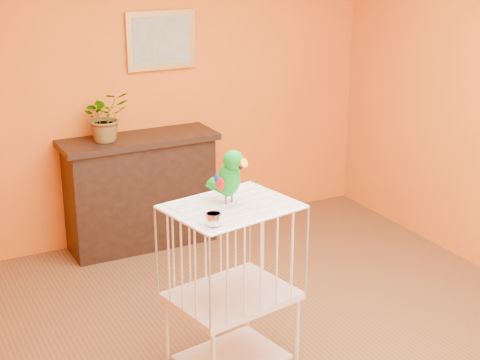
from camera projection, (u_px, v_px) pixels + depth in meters
ground at (292, 344)px, 4.94m from camera, size 4.50×4.50×0.00m
room_shell at (298, 114)px, 4.43m from camera, size 4.50×4.50×4.50m
console_cabinet at (141, 192)px, 6.34m from camera, size 1.33×0.48×0.99m
potted_plant at (104, 120)px, 6.06m from camera, size 0.40×0.44×0.33m
framed_picture at (161, 40)px, 6.24m from camera, size 0.62×0.04×0.50m
birdcage at (232, 288)px, 4.47m from camera, size 0.80×0.67×1.11m
feed_cup at (213, 219)px, 4.02m from camera, size 0.09×0.09×0.06m
parrot at (229, 176)px, 4.29m from camera, size 0.19×0.30×0.33m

